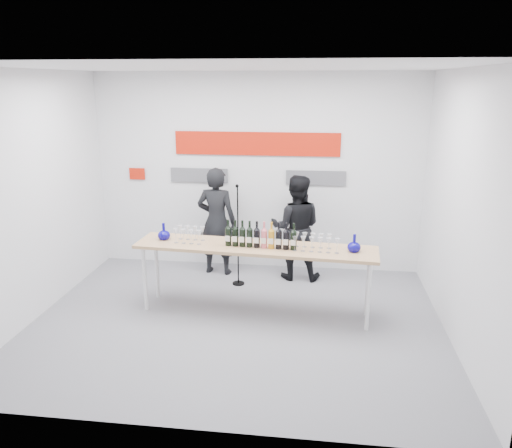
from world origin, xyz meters
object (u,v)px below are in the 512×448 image
at_px(presenter_right, 296,228).
at_px(mic_stand, 238,255).
at_px(presenter_left, 217,221).
at_px(tasting_table, 255,251).

xyz_separation_m(presenter_right, mic_stand, (-0.80, -0.37, -0.33)).
height_order(presenter_left, mic_stand, presenter_left).
bearing_deg(presenter_left, tasting_table, 126.28).
height_order(tasting_table, presenter_left, presenter_left).
bearing_deg(tasting_table, presenter_left, 124.13).
xyz_separation_m(presenter_left, mic_stand, (0.39, -0.42, -0.37)).
distance_m(presenter_left, presenter_right, 1.20).
distance_m(tasting_table, mic_stand, 1.03).
bearing_deg(presenter_left, mic_stand, 139.31).
bearing_deg(presenter_left, presenter_right, -176.14).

